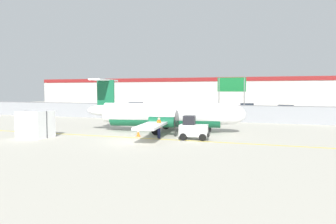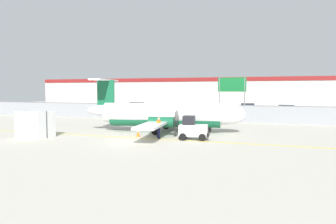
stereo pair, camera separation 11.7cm
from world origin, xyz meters
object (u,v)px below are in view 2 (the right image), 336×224
cargo_container (35,124)px  parked_car_3 (214,110)px  parked_car_6 (320,114)px  commuter_airplane (167,115)px  parked_car_5 (286,110)px  traffic_cone_near_left (138,133)px  highway_sign (232,88)px  baggage_tug (193,129)px  ground_crew_worker (159,127)px  traffic_cone_near_right (146,125)px  parked_car_0 (137,106)px  parked_car_1 (150,109)px  parked_car_2 (185,108)px  parked_car_4 (248,108)px

cargo_container → parked_car_3: 28.17m
cargo_container → parked_car_6: bearing=48.9°
commuter_airplane → parked_car_6: size_ratio=3.81×
parked_car_3 → parked_car_5: size_ratio=0.96×
traffic_cone_near_left → parked_car_5: 29.94m
parked_car_5 → highway_sign: bearing=64.1°
cargo_container → traffic_cone_near_left: (7.69, 3.40, -0.79)m
commuter_airplane → baggage_tug: size_ratio=6.52×
cargo_container → ground_crew_worker: bearing=19.8°
baggage_tug → traffic_cone_near_right: bearing=129.4°
cargo_container → parked_car_0: 33.97m
ground_crew_worker → parked_car_1: (-10.62, 23.44, -0.06)m
baggage_tug → parked_car_2: baggage_tug is taller
parked_car_5 → parked_car_1: bearing=19.0°
highway_sign → parked_car_0: bearing=146.4°
commuter_airplane → parked_car_3: commuter_airplane is taller
traffic_cone_near_right → parked_car_6: bearing=40.3°
traffic_cone_near_left → cargo_container: bearing=-156.2°
highway_sign → parked_car_2: bearing=130.3°
parked_car_1 → parked_car_4: size_ratio=0.99×
parked_car_0 → parked_car_1: bearing=-45.7°
traffic_cone_near_right → parked_car_4: (7.55, 25.85, 0.58)m
parked_car_4 → traffic_cone_near_right: bearing=-112.8°
highway_sign → ground_crew_worker: bearing=-100.1°
parked_car_4 → parked_car_3: bearing=-122.0°
parked_car_2 → traffic_cone_near_left: bearing=102.8°
traffic_cone_near_left → highway_sign: highway_sign is taller
parked_car_2 → parked_car_4: 10.65m
parked_car_6 → parked_car_5: bearing=121.4°
ground_crew_worker → parked_car_5: 29.65m
cargo_container → parked_car_1: size_ratio=0.58×
cargo_container → parked_car_4: 37.58m
traffic_cone_near_right → parked_car_4: bearing=73.7°
parked_car_1 → parked_car_6: same height
baggage_tug → traffic_cone_near_right: baggage_tug is taller
parked_car_2 → parked_car_3: same height
parked_car_3 → traffic_cone_near_right: bearing=-101.3°
traffic_cone_near_right → parked_car_3: parked_car_3 is taller
ground_crew_worker → cargo_container: cargo_container is taller
parked_car_0 → parked_car_6: size_ratio=1.03×
baggage_tug → parked_car_5: baggage_tug is taller
parked_car_1 → highway_sign: size_ratio=0.79×
parked_car_6 → highway_sign: bearing=-161.4°
traffic_cone_near_right → highway_sign: bearing=58.3°
parked_car_3 → baggage_tug: bearing=-82.3°
parked_car_4 → parked_car_0: bearing=178.5°
parked_car_0 → highway_sign: (19.30, -12.81, 3.24)m
traffic_cone_near_left → traffic_cone_near_right: 6.13m
traffic_cone_near_left → parked_car_2: parked_car_2 is taller
commuter_airplane → parked_car_5: (10.41, 23.99, -0.71)m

